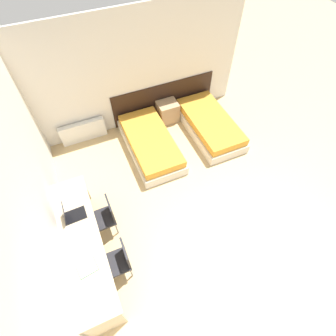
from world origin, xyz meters
TOP-DOWN VIEW (x-y plane):
  - ground_plane at (0.00, 0.00)m, footprint 20.00×20.00m
  - wall_back at (0.00, 4.61)m, footprint 5.27×0.05m
  - wall_left at (-2.16, 2.29)m, footprint 0.05×5.58m
  - headboard_panel at (0.78, 4.57)m, footprint 2.61×0.03m
  - bed_near_window at (0.01, 3.55)m, footprint 0.98×1.98m
  - bed_near_door at (1.54, 3.55)m, footprint 0.98×1.98m
  - nightstand at (0.78, 4.33)m, footprint 0.49×0.42m
  - radiator at (-1.31, 4.49)m, footprint 1.05×0.12m
  - desk at (-1.84, 1.64)m, footprint 0.59×2.40m
  - chair_near_laptop at (-1.40, 2.05)m, footprint 0.41×0.41m
  - chair_near_notebook at (-1.40, 1.22)m, footprint 0.41×0.41m
  - laptop at (-1.88, 2.08)m, footprint 0.35×0.24m
  - open_notebook at (-1.85, 1.20)m, footprint 0.30×0.27m

SIDE VIEW (x-z plane):
  - ground_plane at x=0.00m, z-range 0.00..0.00m
  - bed_near_window at x=0.01m, z-range -0.01..0.41m
  - bed_near_door at x=1.54m, z-range -0.01..0.41m
  - radiator at x=-1.31m, z-range 0.00..0.51m
  - nightstand at x=0.78m, z-range 0.00..0.52m
  - headboard_panel at x=0.78m, z-range 0.00..0.91m
  - chair_near_laptop at x=-1.40m, z-range 0.04..0.91m
  - chair_near_notebook at x=-1.40m, z-range 0.04..0.91m
  - desk at x=-1.84m, z-range 0.23..1.00m
  - open_notebook at x=-1.85m, z-range 0.77..0.79m
  - laptop at x=-1.88m, z-range 0.67..1.02m
  - wall_left at x=-2.16m, z-range 0.00..2.70m
  - wall_back at x=0.00m, z-range 0.00..2.70m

